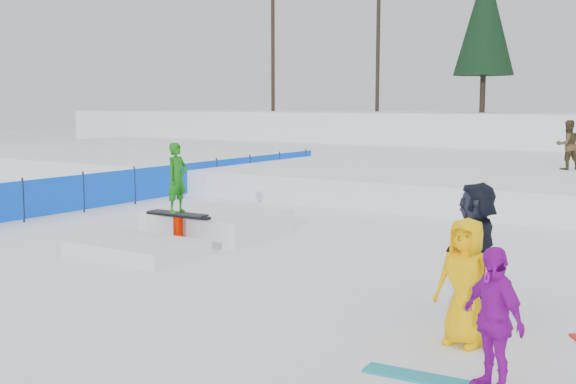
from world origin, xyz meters
The scene contains 10 objects.
ground centered at (0.00, 0.00, 0.00)m, with size 120.00×120.00×0.00m, color white.
snow_berm centered at (0.00, 30.00, 1.20)m, with size 60.00×14.00×2.40m, color white.
snow_midrise centered at (0.00, 16.00, 0.40)m, with size 50.00×18.00×0.80m, color white.
safety_fence centered at (-6.50, 6.60, 0.55)m, with size 0.05×16.00×1.10m.
walker_olive centered at (3.50, 13.77, 1.59)m, with size 0.77×0.60×1.58m, color #41331C.
spectator_purple centered at (6.34, -3.28, 0.75)m, with size 0.88×0.36×1.49m, color #A20CAF.
spectator_yellow centered at (5.63, -2.06, 0.78)m, with size 0.76×0.49×1.55m, color #FFB600.
spectator_dark centered at (5.26, -0.52, 0.91)m, with size 1.69×0.54×1.82m, color black.
loose_board_teal centered at (5.69, -3.36, 0.01)m, with size 1.40×0.28×0.03m, color teal.
jib_rail_feature centered at (-1.35, 1.29, 0.30)m, with size 2.60×4.40×2.11m.
Camera 1 is at (8.40, -10.30, 2.90)m, focal length 45.00 mm.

